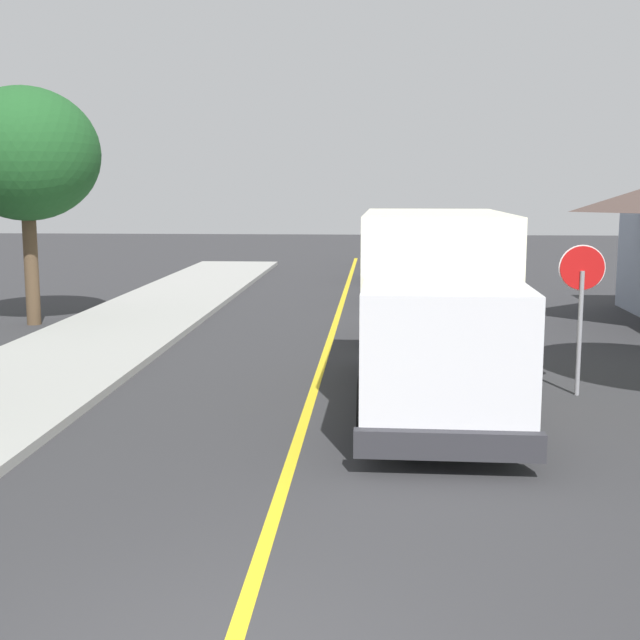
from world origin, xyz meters
TOP-DOWN VIEW (x-y plane):
  - centre_line_yellow at (0.00, 10.00)m, footprint 0.16×56.00m
  - box_truck at (2.10, 8.49)m, footprint 2.50×7.21m
  - parked_car_near at (1.97, 15.20)m, footprint 2.00×4.48m
  - parked_car_mid at (2.12, 21.07)m, footprint 1.82×4.41m
  - parked_car_far at (1.91, 27.58)m, footprint 1.92×4.45m
  - parked_car_furthest at (2.37, 34.11)m, footprint 2.01×4.48m
  - stop_sign at (4.66, 9.15)m, footprint 0.80×0.10m
  - street_tree_down_block at (-8.03, 16.07)m, footprint 3.84×3.84m

SIDE VIEW (x-z plane):
  - centre_line_yellow at x=0.00m, z-range 0.00..0.01m
  - parked_car_near at x=1.97m, z-range -0.04..1.63m
  - parked_car_mid at x=2.12m, z-range -0.04..1.63m
  - parked_car_far at x=1.91m, z-range -0.04..1.63m
  - parked_car_furthest at x=2.37m, z-range -0.04..1.63m
  - box_truck at x=2.10m, z-range 0.17..3.37m
  - stop_sign at x=4.66m, z-range 0.53..3.18m
  - street_tree_down_block at x=-8.03m, z-range 1.36..7.57m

